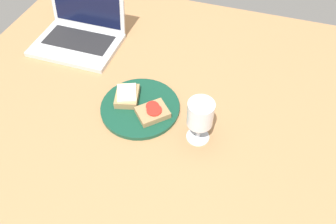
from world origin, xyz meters
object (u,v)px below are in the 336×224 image
at_px(sandwich_with_cheese, 127,96).
at_px(wine_glass, 200,115).
at_px(sandwich_with_tomato, 153,111).
at_px(plate, 140,107).
at_px(laptop, 80,32).

xyz_separation_m(sandwich_with_cheese, wine_glass, (0.26, -0.07, 0.08)).
bearing_deg(sandwich_with_tomato, sandwich_with_cheese, 161.12).
bearing_deg(sandwich_with_tomato, plate, 161.04).
xyz_separation_m(plate, laptop, (-0.35, 0.26, 0.03)).
height_order(wine_glass, laptop, laptop).
distance_m(sandwich_with_tomato, laptop, 0.49).
bearing_deg(sandwich_with_cheese, sandwich_with_tomato, -18.88).
bearing_deg(laptop, sandwich_with_tomato, -35.11).
xyz_separation_m(sandwich_with_tomato, wine_glass, (0.15, -0.04, 0.08)).
distance_m(sandwich_with_cheese, laptop, 0.39).
height_order(sandwich_with_tomato, sandwich_with_cheese, sandwich_with_cheese).
height_order(plate, sandwich_with_cheese, sandwich_with_cheese).
distance_m(plate, laptop, 0.44).
bearing_deg(sandwich_with_cheese, laptop, 140.43).
xyz_separation_m(plate, sandwich_with_tomato, (0.05, -0.02, 0.02)).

